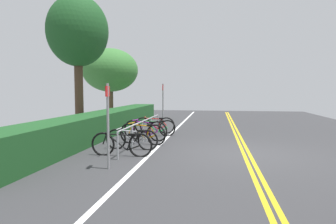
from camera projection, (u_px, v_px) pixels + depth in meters
The scene contains 16 objects.
ground_plane at pixel (246, 154), 8.75m from camera, with size 37.03×13.23×0.05m, color #353538.
centre_line_yellow_inner at pixel (249, 154), 8.73m from camera, with size 33.33×0.10×0.00m, color gold.
centre_line_yellow_outer at pixel (244, 153), 8.76m from camera, with size 33.33×0.10×0.00m, color gold.
bike_lane_stripe_white at pixel (154, 151), 9.18m from camera, with size 33.33×0.12×0.00m, color white.
bike_rack at pixel (143, 126), 10.66m from camera, with size 5.57×0.05×0.77m.
bicycle_0 at pixel (122, 144), 8.41m from camera, with size 0.46×1.78×0.71m.
bicycle_1 at pixel (132, 139), 9.35m from camera, with size 0.46×1.70×0.68m.
bicycle_2 at pixel (142, 134), 10.30m from camera, with size 0.55×1.73×0.75m.
bicycle_3 at pixel (145, 130), 11.09m from camera, with size 0.54×1.75×0.78m.
bicycle_4 at pixel (155, 128), 12.03m from camera, with size 0.65×1.63×0.70m.
bicycle_5 at pixel (155, 125), 12.89m from camera, with size 0.46×1.72×0.74m.
sign_post_near at pixel (108, 117), 6.97m from camera, with size 0.36×0.08×2.01m.
sign_post_far at pixel (163, 102), 13.94m from camera, with size 0.36×0.07×2.15m.
hedge_backdrop at pixel (103, 123), 12.47m from camera, with size 14.52×1.25×0.94m, color #1C4C21.
tree_mid at pixel (78, 32), 12.60m from camera, with size 2.57×2.57×5.82m.
tree_far_right at pixel (110, 70), 18.31m from camera, with size 3.37×3.37×4.39m.
Camera 1 is at (-8.89, 0.89, 1.85)m, focal length 32.05 mm.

